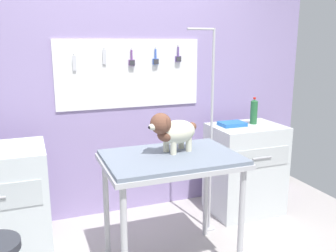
{
  "coord_description": "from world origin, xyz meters",
  "views": [
    {
      "loc": [
        -0.85,
        -2.14,
        1.68
      ],
      "look_at": [
        0.09,
        0.3,
        1.07
      ],
      "focal_mm": 39.04,
      "sensor_mm": 36.0,
      "label": 1
    }
  ],
  "objects_px": {
    "grooming_table": "(171,167)",
    "grooming_arm": "(210,141)",
    "cabinet_right": "(245,169)",
    "soda_bottle": "(254,112)",
    "dog": "(172,131)"
  },
  "relations": [
    {
      "from": "grooming_arm",
      "to": "cabinet_right",
      "type": "distance_m",
      "value": 0.68
    },
    {
      "from": "soda_bottle",
      "to": "grooming_arm",
      "type": "bearing_deg",
      "value": -156.84
    },
    {
      "from": "grooming_table",
      "to": "cabinet_right",
      "type": "relative_size",
      "value": 1.12
    },
    {
      "from": "grooming_arm",
      "to": "dog",
      "type": "relative_size",
      "value": 4.25
    },
    {
      "from": "grooming_table",
      "to": "grooming_arm",
      "type": "distance_m",
      "value": 0.63
    },
    {
      "from": "cabinet_right",
      "to": "soda_bottle",
      "type": "height_order",
      "value": "soda_bottle"
    },
    {
      "from": "dog",
      "to": "soda_bottle",
      "type": "height_order",
      "value": "dog"
    },
    {
      "from": "grooming_table",
      "to": "grooming_arm",
      "type": "xyz_separation_m",
      "value": [
        0.51,
        0.36,
        0.05
      ]
    },
    {
      "from": "grooming_table",
      "to": "soda_bottle",
      "type": "bearing_deg",
      "value": 29.18
    },
    {
      "from": "dog",
      "to": "soda_bottle",
      "type": "xyz_separation_m",
      "value": [
        1.08,
        0.56,
        -0.03
      ]
    },
    {
      "from": "grooming_arm",
      "to": "grooming_table",
      "type": "bearing_deg",
      "value": -144.41
    },
    {
      "from": "grooming_arm",
      "to": "dog",
      "type": "xyz_separation_m",
      "value": [
        -0.47,
        -0.3,
        0.2
      ]
    },
    {
      "from": "grooming_table",
      "to": "cabinet_right",
      "type": "height_order",
      "value": "cabinet_right"
    },
    {
      "from": "grooming_arm",
      "to": "cabinet_right",
      "type": "relative_size",
      "value": 2.02
    },
    {
      "from": "grooming_table",
      "to": "dog",
      "type": "relative_size",
      "value": 2.36
    }
  ]
}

